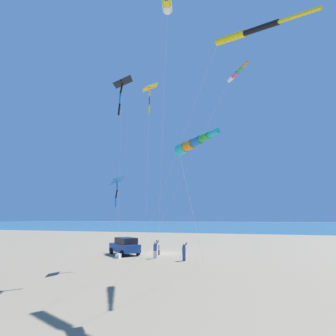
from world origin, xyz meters
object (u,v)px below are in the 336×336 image
Objects in this scene: person_adult_flyer at (155,249)px; person_bystander_far at (159,249)px; kite_delta_blue_topmost at (122,82)px; kite_windsock_checkered_midright at (246,33)px; kite_windsock_red_high_left at (191,144)px; kite_windsock_orange_high_right at (235,75)px; person_child_grey_jacket at (132,244)px; person_child_green_jacket at (184,251)px; kite_delta_green_low_center at (149,88)px; kite_delta_striped_overhead at (116,181)px; cooler_box at (118,256)px; parked_car at (125,246)px.

person_bystander_far is at bearing -166.73° from person_adult_flyer.
kite_windsock_checkered_midright is (2.06, 10.53, 0.94)m from kite_delta_blue_topmost.
kite_windsock_orange_high_right reaches higher than kite_windsock_red_high_left.
kite_windsock_red_high_left is at bearing 46.09° from kite_delta_blue_topmost.
kite_windsock_checkered_midright reaches higher than person_child_grey_jacket.
kite_windsock_checkered_midright reaches higher than person_bystander_far.
kite_delta_green_low_center is at bearing -8.08° from person_child_green_jacket.
kite_delta_blue_topmost is at bearing -133.91° from kite_windsock_red_high_left.
kite_windsock_checkered_midright is at bearing 38.97° from person_child_green_jacket.
person_bystander_far is 11.15m from kite_delta_striped_overhead.
kite_delta_blue_topmost reaches higher than cooler_box.
kite_windsock_checkered_midright is (14.29, 15.07, 15.67)m from person_child_grey_jacket.
person_adult_flyer is 0.12× the size of kite_delta_green_low_center.
kite_windsock_orange_high_right is at bearing 51.36° from person_bystander_far.
parked_car is 10.37m from kite_delta_striped_overhead.
kite_windsock_checkered_midright is at bearing 76.65° from kite_delta_green_low_center.
person_child_grey_jacket is 0.09× the size of kite_delta_blue_topmost.
person_adult_flyer reaches higher than cooler_box.
kite_delta_blue_topmost is 1.08× the size of kite_delta_green_low_center.
person_child_grey_jacket is 0.14× the size of kite_delta_striped_overhead.
kite_delta_blue_topmost is 9.63m from kite_windsock_orange_high_right.
person_child_grey_jacket is 26.01m from kite_windsock_checkered_midright.
parked_car is at bearing 12.22° from person_child_grey_jacket.
kite_delta_blue_topmost is 8.50m from kite_delta_striped_overhead.
person_child_green_jacket is 9.38m from kite_delta_striped_overhead.
kite_delta_blue_topmost reaches higher than kite_windsock_red_high_left.
kite_delta_blue_topmost is 1.56× the size of kite_delta_striped_overhead.
person_adult_flyer is 1.20× the size of person_child_grey_jacket.
kite_windsock_red_high_left is 0.89× the size of kite_delta_blue_topmost.
cooler_box is 4.86m from person_bystander_far.
kite_delta_green_low_center is (7.35, 2.23, 13.57)m from person_adult_flyer.
kite_windsock_orange_high_right is at bearing 172.45° from kite_windsock_red_high_left.
kite_delta_green_low_center reaches higher than person_adult_flyer.
kite_windsock_checkered_midright reaches higher than kite_windsock_red_high_left.
person_bystander_far is 19.52m from kite_windsock_orange_high_right.
parked_car reaches higher than person_adult_flyer.
person_child_green_jacket is (-0.27, 6.80, 0.70)m from cooler_box.
kite_windsock_red_high_left is 11.61m from kite_delta_green_low_center.
person_bystander_far is 22.68m from kite_windsock_checkered_midright.
person_bystander_far is 17.98m from kite_delta_blue_topmost.
parked_car is at bearing -166.82° from cooler_box.
kite_windsock_orange_high_right reaches higher than kite_delta_green_low_center.
person_bystander_far is 17.52m from kite_delta_green_low_center.
cooler_box is 0.37× the size of person_child_green_jacket.
person_bystander_far is at bearing -164.14° from kite_delta_green_low_center.
kite_windsock_orange_high_right is (7.65, 9.57, 15.20)m from person_bystander_far.
kite_delta_striped_overhead reaches higher than person_bystander_far.
person_adult_flyer is 0.11× the size of kite_windsock_orange_high_right.
person_child_green_jacket is at bearing 78.29° from person_adult_flyer.
person_child_grey_jacket is 22.67m from kite_windsock_orange_high_right.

